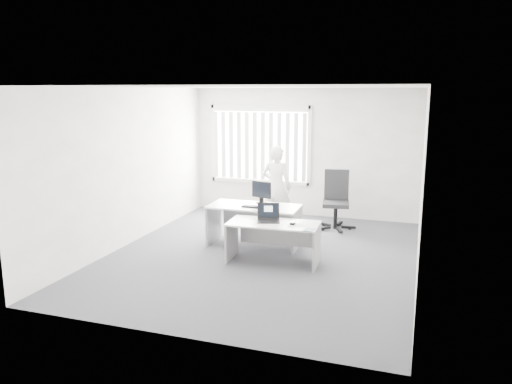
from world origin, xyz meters
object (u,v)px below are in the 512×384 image
(desk_far, at_px, (254,217))
(laptop, at_px, (268,213))
(monitor, at_px, (261,192))
(person, at_px, (276,187))
(office_chair, at_px, (336,211))
(desk_near, at_px, (273,234))

(desk_far, height_order, laptop, laptop)
(laptop, height_order, monitor, monitor)
(person, bearing_deg, laptop, 109.47)
(person, relative_size, laptop, 4.67)
(office_chair, relative_size, monitor, 2.92)
(desk_far, height_order, monitor, monitor)
(desk_near, xyz_separation_m, laptop, (-0.09, 0.03, 0.33))
(desk_near, distance_m, person, 2.15)
(desk_far, bearing_deg, office_chair, 52.29)
(office_chair, height_order, laptop, office_chair)
(desk_far, distance_m, monitor, 0.47)
(desk_far, height_order, office_chair, office_chair)
(office_chair, relative_size, laptop, 3.28)
(laptop, distance_m, monitor, 1.07)
(desk_near, distance_m, laptop, 0.34)
(laptop, bearing_deg, desk_far, 106.21)
(desk_near, relative_size, desk_far, 0.92)
(desk_far, relative_size, laptop, 4.51)
(person, distance_m, laptop, 2.08)
(monitor, bearing_deg, laptop, -49.62)
(desk_near, relative_size, person, 0.89)
(desk_near, bearing_deg, laptop, 160.14)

